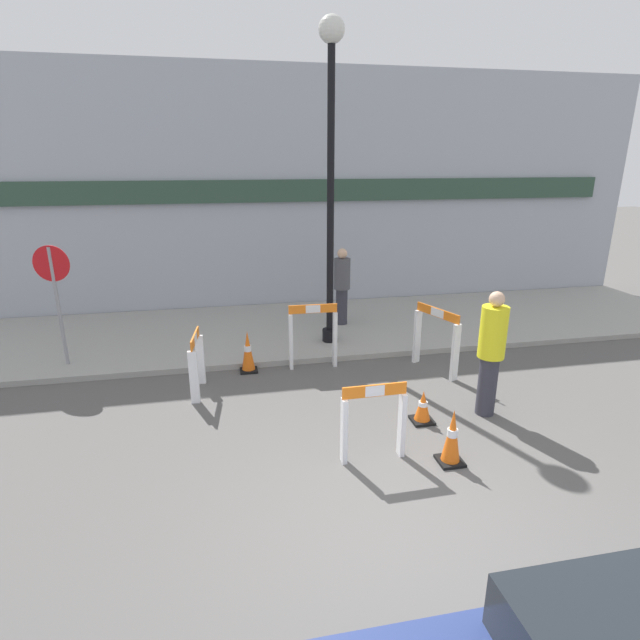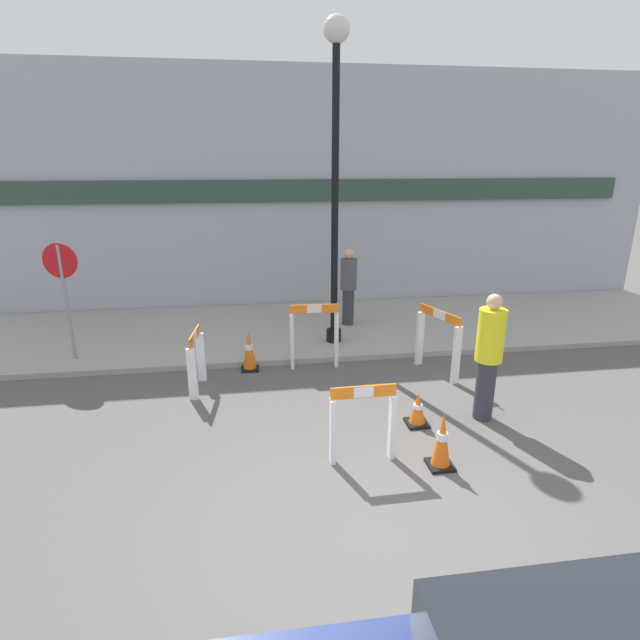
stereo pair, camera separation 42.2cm
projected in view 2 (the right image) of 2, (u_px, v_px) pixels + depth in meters
ground_plane at (380, 547)px, 4.72m from camera, size 60.00×60.00×0.00m
sidewalk_slab at (304, 328)px, 10.67m from camera, size 18.00×3.66×0.10m
storefront_facade at (294, 192)px, 11.63m from camera, size 18.00×0.22×5.50m
streetlamp_post at (335, 147)px, 8.66m from camera, size 0.44×0.44×5.63m
stop_sign at (63, 283)px, 8.49m from camera, size 0.59×0.13×2.07m
barricade_0 at (438, 339)px, 8.36m from camera, size 0.46×0.97×1.13m
barricade_1 at (314, 334)px, 8.62m from camera, size 0.84×0.16×1.15m
barricade_2 at (196, 359)px, 7.79m from camera, size 0.21×0.76×0.98m
barricade_3 at (363, 421)px, 5.94m from camera, size 0.79×0.15×0.99m
traffic_cone_0 at (442, 441)px, 5.86m from camera, size 0.30×0.30×0.71m
traffic_cone_1 at (249, 350)px, 8.60m from camera, size 0.30×0.30×0.73m
traffic_cone_2 at (418, 410)px, 6.84m from camera, size 0.30×0.30×0.47m
person_worker at (489, 354)px, 6.79m from camera, size 0.50×0.50×1.82m
person_pedestrian at (348, 284)px, 10.50m from camera, size 0.41×0.41×1.63m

